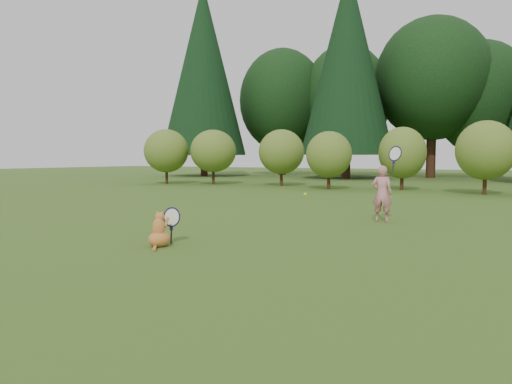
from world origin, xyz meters
The scene contains 6 objects.
ground centered at (0.00, 0.00, 0.00)m, with size 100.00×100.00×0.00m, color #2F5016.
shrub_row centered at (0.00, 13.00, 1.40)m, with size 28.00×3.00×2.80m, color #5C6F22, non-canonical shape.
woodland_backdrop centered at (0.00, 23.00, 7.50)m, with size 48.00×10.00×15.00m, color black, non-canonical shape.
child centered at (1.90, 3.08, 0.61)m, with size 0.67×0.44×1.74m.
cat centered at (-0.18, -1.42, 0.28)m, with size 0.46×0.76×0.73m.
tennis_ball centered at (0.65, 1.98, 0.60)m, with size 0.06×0.06×0.06m.
Camera 1 is at (4.81, -7.12, 1.34)m, focal length 35.00 mm.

